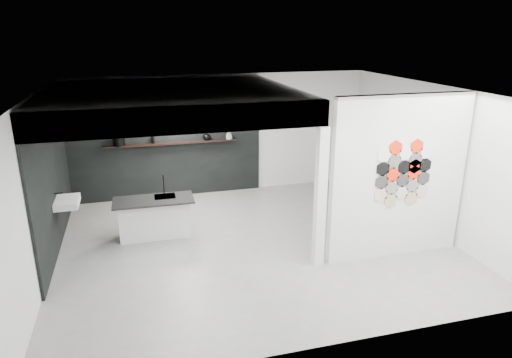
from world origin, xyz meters
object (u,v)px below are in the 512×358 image
at_px(wall_basin, 67,202).
at_px(glass_vase, 229,136).
at_px(kitchen_island, 155,217).
at_px(bottle_dark, 153,139).
at_px(utensil_cup, 122,143).
at_px(stockpot, 119,141).
at_px(kettle, 207,137).
at_px(glass_bowl, 229,137).
at_px(partition_panel, 399,178).

distance_m(wall_basin, glass_vase, 4.01).
bearing_deg(kitchen_island, bottle_dark, 86.99).
xyz_separation_m(bottle_dark, utensil_cup, (-0.67, 0.00, -0.04)).
xyz_separation_m(wall_basin, stockpot, (0.92, 2.07, 0.57)).
bearing_deg(stockpot, utensil_cup, 0.00).
distance_m(glass_vase, bottle_dark, 1.74).
relative_size(wall_basin, glass_vase, 4.34).
xyz_separation_m(glass_vase, utensil_cup, (-2.41, 0.00, -0.02)).
xyz_separation_m(stockpot, bottle_dark, (0.73, 0.00, -0.01)).
relative_size(wall_basin, kettle, 3.34).
relative_size(kitchen_island, utensil_cup, 14.62).
height_order(wall_basin, glass_bowl, glass_bowl).
distance_m(kitchen_island, stockpot, 2.38).
distance_m(wall_basin, bottle_dark, 2.70).
distance_m(kettle, glass_bowl, 0.53).
xyz_separation_m(partition_panel, kitchen_island, (-3.97, 1.80, -1.00)).
height_order(wall_basin, kettle, kettle).
relative_size(partition_panel, wall_basin, 4.67).
xyz_separation_m(partition_panel, utensil_cup, (-4.49, 3.87, -0.03)).
height_order(stockpot, bottle_dark, stockpot).
relative_size(kettle, glass_bowl, 1.25).
bearing_deg(partition_panel, glass_vase, 118.23).
distance_m(kitchen_island, glass_vase, 2.97).
height_order(wall_basin, stockpot, stockpot).
xyz_separation_m(partition_panel, glass_vase, (-2.08, 3.87, -0.01)).
height_order(partition_panel, stockpot, partition_panel).
distance_m(kettle, utensil_cup, 1.88).
height_order(kitchen_island, kettle, kettle).
bearing_deg(stockpot, glass_vase, 0.00).
distance_m(kettle, glass_vase, 0.53).
distance_m(stockpot, bottle_dark, 0.73).
height_order(stockpot, glass_bowl, stockpot).
height_order(partition_panel, kettle, partition_panel).
bearing_deg(bottle_dark, kettle, 0.00).
distance_m(glass_bowl, bottle_dark, 1.74).
height_order(partition_panel, wall_basin, partition_panel).
xyz_separation_m(kitchen_island, kettle, (1.37, 2.07, 1.00)).
height_order(kitchen_island, stockpot, stockpot).
height_order(bottle_dark, utensil_cup, bottle_dark).
distance_m(kettle, bottle_dark, 1.21).
bearing_deg(bottle_dark, partition_panel, -45.35).
distance_m(stockpot, glass_vase, 2.47).
relative_size(bottle_dark, utensil_cup, 1.79).
relative_size(kitchen_island, bottle_dark, 8.15).
xyz_separation_m(stockpot, utensil_cup, (0.06, 0.00, -0.05)).
distance_m(stockpot, glass_bowl, 2.47).
bearing_deg(wall_basin, kettle, 35.82).
height_order(kettle, bottle_dark, bottle_dark).
xyz_separation_m(partition_panel, glass_bowl, (-2.08, 3.87, -0.03)).
xyz_separation_m(kitchen_island, glass_vase, (1.90, 2.07, 0.99)).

